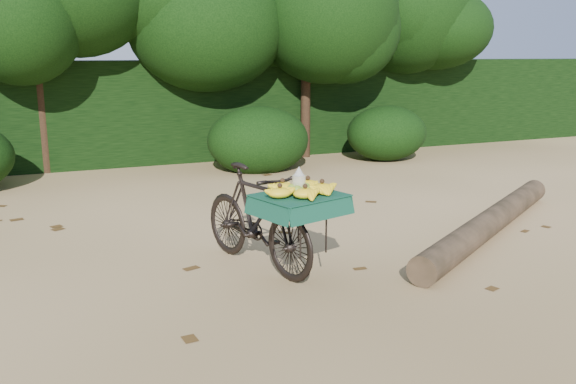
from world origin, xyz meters
name	(u,v)px	position (x,y,z in m)	size (l,w,h in m)	color
ground	(268,258)	(0.00, 0.00, 0.00)	(80.00, 80.00, 0.00)	tan
vendor_bicycle	(258,217)	(-0.18, -0.22, 0.48)	(1.00, 1.75, 0.95)	black
fallen_log	(491,222)	(2.52, -0.21, 0.14)	(0.28, 0.28, 3.83)	brown
hedge_backdrop	(145,110)	(0.00, 6.30, 0.90)	(26.00, 1.80, 1.80)	black
tree_row	(111,49)	(-0.65, 5.50, 2.00)	(14.50, 2.00, 4.00)	black
bush_clumps	(200,147)	(0.50, 4.30, 0.45)	(8.80, 1.70, 0.90)	black
leaf_litter	(246,239)	(0.00, 0.65, 0.01)	(7.00, 7.30, 0.01)	#4B3114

